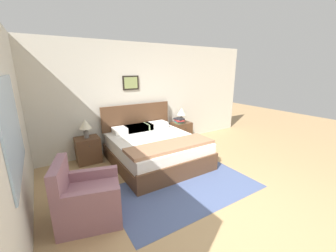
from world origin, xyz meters
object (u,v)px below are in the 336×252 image
nightstand_near_window (88,150)px  table_lamp_near_window (85,125)px  bed (155,148)px  armchair (87,200)px  table_lamp_by_door (182,112)px  nightstand_by_door (181,132)px

nightstand_near_window → table_lamp_near_window: bearing=132.7°
bed → armchair: bearing=-145.5°
bed → table_lamp_by_door: 1.55m
nightstand_by_door → table_lamp_by_door: table_lamp_by_door is taller
armchair → nightstand_by_door: 3.45m
bed → table_lamp_by_door: (1.25, 0.75, 0.53)m
armchair → nightstand_by_door: bearing=138.1°
armchair → table_lamp_near_window: table_lamp_near_window is taller
bed → nightstand_near_window: 1.46m
armchair → nightstand_near_window: armchair is taller
bed → table_lamp_by_door: bed is taller
armchair → table_lamp_near_window: size_ratio=2.27×
armchair → nightstand_by_door: size_ratio=1.66×
bed → table_lamp_by_door: size_ratio=4.81×
bed → nightstand_by_door: 1.46m
table_lamp_near_window → bed: bearing=-31.1°
nightstand_near_window → bed: bearing=-31.1°
nightstand_near_window → table_lamp_near_window: 0.56m
armchair → nightstand_near_window: bearing=-176.7°
nightstand_near_window → nightstand_by_door: bearing=0.0°
bed → table_lamp_near_window: bearing=148.9°
bed → table_lamp_near_window: size_ratio=4.81×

